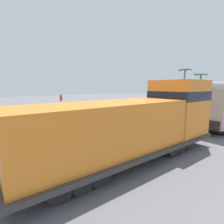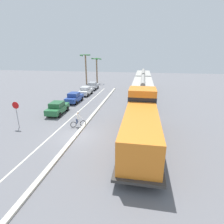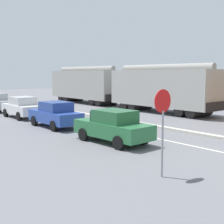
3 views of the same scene
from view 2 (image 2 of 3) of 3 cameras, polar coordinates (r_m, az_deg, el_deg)
ground_plane at (r=17.64m, az=-11.56°, el=-7.57°), size 120.00×120.00×0.00m
median_curb at (r=22.84m, az=-6.22°, el=-0.88°), size 0.36×36.00×0.16m
lane_stripe at (r=23.62m, az=-11.83°, el=-0.71°), size 0.14×36.00×0.01m
locomotive at (r=15.86m, az=9.43°, el=-3.40°), size 3.10×11.61×4.20m
hopper_car_lead at (r=27.46m, az=9.87°, el=6.62°), size 2.90×10.60×4.18m
hopper_car_middle at (r=38.88m, az=10.03°, el=10.12°), size 2.90×10.60×4.18m
parked_car_green at (r=24.20m, az=-17.37°, el=1.32°), size 1.96×4.26×1.62m
parked_car_blue at (r=29.24m, az=-12.21°, el=4.67°), size 1.87×4.22×1.62m
parked_car_white at (r=34.09m, az=-8.62°, el=6.86°), size 1.87×4.22×1.62m
parked_car_silver at (r=39.29m, az=-6.30°, el=8.51°), size 1.85×4.21×1.62m
cyclist at (r=19.34m, az=-11.11°, el=-2.50°), size 1.50×0.92×1.71m
stop_sign at (r=21.01m, az=-28.81°, el=0.67°), size 0.76×0.08×2.88m
palm_tree_near at (r=45.47m, az=-8.61°, el=15.64°), size 2.56×2.62×7.60m
palm_tree_far at (r=47.67m, az=-5.01°, el=15.35°), size 2.72×2.78×6.63m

